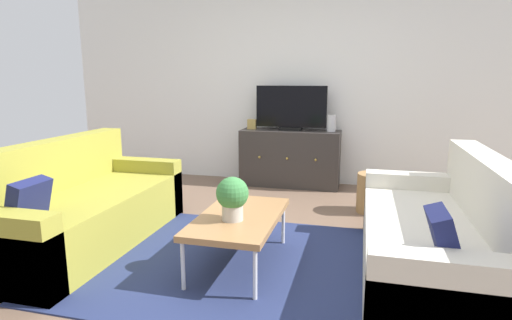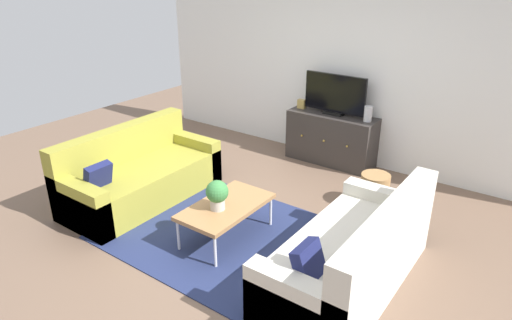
# 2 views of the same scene
# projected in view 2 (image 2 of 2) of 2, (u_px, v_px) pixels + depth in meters

# --- Properties ---
(ground_plane) EXTENTS (10.00, 10.00, 0.00)m
(ground_plane) POSITION_uv_depth(u_px,v_px,m) (236.00, 230.00, 4.96)
(ground_plane) COLOR brown
(wall_back) EXTENTS (6.40, 0.12, 2.70)m
(wall_back) POSITION_uv_depth(u_px,v_px,m) (347.00, 67.00, 6.32)
(wall_back) COLOR white
(wall_back) RESTS_ON ground_plane
(area_rug) EXTENTS (2.50, 1.90, 0.01)m
(area_rug) POSITION_uv_depth(u_px,v_px,m) (227.00, 235.00, 4.85)
(area_rug) COLOR navy
(area_rug) RESTS_ON ground_plane
(couch_left_side) EXTENTS (0.88, 1.92, 0.86)m
(couch_left_side) POSITION_uv_depth(u_px,v_px,m) (137.00, 176.00, 5.54)
(couch_left_side) COLOR olive
(couch_left_side) RESTS_ON ground_plane
(couch_right_side) EXTENTS (0.88, 1.92, 0.86)m
(couch_right_side) POSITION_uv_depth(u_px,v_px,m) (356.00, 259.00, 4.00)
(couch_right_side) COLOR beige
(couch_right_side) RESTS_ON ground_plane
(coffee_table) EXTENTS (0.57, 1.01, 0.39)m
(coffee_table) POSITION_uv_depth(u_px,v_px,m) (226.00, 207.00, 4.69)
(coffee_table) COLOR #A37547
(coffee_table) RESTS_ON ground_plane
(potted_plant) EXTENTS (0.23, 0.23, 0.31)m
(potted_plant) POSITION_uv_depth(u_px,v_px,m) (217.00, 194.00, 4.53)
(potted_plant) COLOR #B7B2A8
(potted_plant) RESTS_ON coffee_table
(tv_console) EXTENTS (1.27, 0.47, 0.72)m
(tv_console) POSITION_uv_depth(u_px,v_px,m) (331.00, 138.00, 6.52)
(tv_console) COLOR #332D2B
(tv_console) RESTS_ON ground_plane
(flat_screen_tv) EXTENTS (0.90, 0.16, 0.56)m
(flat_screen_tv) POSITION_uv_depth(u_px,v_px,m) (335.00, 95.00, 6.28)
(flat_screen_tv) COLOR black
(flat_screen_tv) RESTS_ON tv_console
(glass_vase) EXTENTS (0.11, 0.11, 0.21)m
(glass_vase) POSITION_uv_depth(u_px,v_px,m) (368.00, 114.00, 6.06)
(glass_vase) COLOR silver
(glass_vase) RESTS_ON tv_console
(mantel_clock) EXTENTS (0.11, 0.07, 0.13)m
(mantel_clock) POSITION_uv_depth(u_px,v_px,m) (302.00, 104.00, 6.63)
(mantel_clock) COLOR tan
(mantel_clock) RESTS_ON tv_console
(wicker_basket) EXTENTS (0.34, 0.34, 0.41)m
(wicker_basket) POSITION_uv_depth(u_px,v_px,m) (374.00, 190.00, 5.37)
(wicker_basket) COLOR #9E7547
(wicker_basket) RESTS_ON ground_plane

